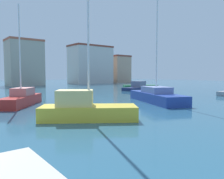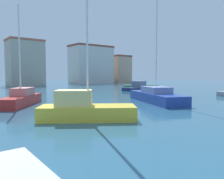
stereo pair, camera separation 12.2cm
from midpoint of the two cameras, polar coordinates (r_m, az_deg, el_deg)
The scene contains 9 objects.
water at distance 29.61m, azimuth -9.99°, elevation -1.35°, with size 160.00×160.00×0.00m, color #285670.
sailboat_yellow_outer_mooring at distance 13.21m, azimuth -6.94°, elevation -4.93°, with size 5.78×4.89×9.83m.
sailboat_red_inner_mooring at distance 20.72m, azimuth -22.48°, elevation -2.14°, with size 5.01×5.75×8.68m.
motorboat_green_near_pier at distance 45.80m, azimuth 7.60°, elevation 0.98°, with size 7.26×5.48×1.02m.
motorboat_navy_far_left at distance 38.07m, azimuth 7.07°, elevation 0.63°, with size 6.81×3.40×1.57m.
sailboat_blue_far_right at distance 21.90m, azimuth 11.54°, elevation -1.61°, with size 5.43×8.54×11.10m.
waterfront_apartments at distance 57.25m, azimuth -21.70°, elevation 6.53°, with size 8.03×6.28×11.06m.
yacht_club at distance 66.61m, azimuth -5.43°, elevation 6.50°, with size 12.41×7.17×11.29m.
harbor_office at distance 73.90m, azimuth 1.65°, elevation 5.37°, with size 6.22×7.40×8.97m.
Camera 2 is at (1.13, -6.03, 2.73)m, focal length 34.95 mm.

